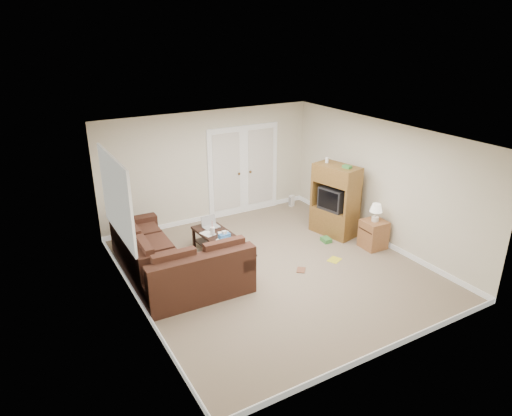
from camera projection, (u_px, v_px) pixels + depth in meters
floor at (274, 269)px, 8.43m from camera, size 5.50×5.50×0.00m
ceiling at (276, 135)px, 7.50m from camera, size 5.00×5.50×0.02m
wall_left at (133, 237)px, 6.81m from camera, size 0.02×5.50×2.50m
wall_right at (381, 183)px, 9.12m from camera, size 0.02×5.50×2.50m
wall_back at (209, 167)px, 10.18m from camera, size 5.00×0.02×2.50m
wall_front at (391, 275)px, 5.75m from camera, size 5.00×0.02×2.50m
baseboards at (274, 266)px, 8.41m from camera, size 5.00×5.50×0.10m
french_doors at (244, 171)px, 10.62m from camera, size 1.80×0.05×2.13m
window_left at (116, 197)px, 7.52m from camera, size 0.05×1.92×1.42m
sectional_sofa at (168, 263)px, 7.95m from camera, size 1.87×2.80×0.85m
coffee_table at (216, 242)px, 8.92m from camera, size 0.62×1.13×0.74m
tv_armoire at (335, 200)px, 9.60m from camera, size 0.72×1.04×1.63m
side_cabinet at (374, 232)px, 9.12m from camera, size 0.46×0.46×0.94m
space_heater at (292, 201)px, 11.30m from camera, size 0.13×0.12×0.28m
floor_magazine at (334, 260)px, 8.74m from camera, size 0.32×0.29×0.01m
floor_greenbox at (326, 240)px, 9.46m from camera, size 0.18×0.23×0.09m
floor_book at (297, 270)px, 8.38m from camera, size 0.25×0.26×0.02m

